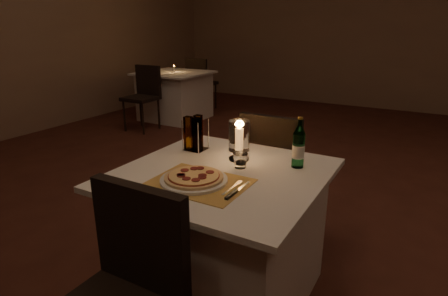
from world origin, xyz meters
The scene contains 18 objects.
floor centered at (0.00, 0.00, -0.01)m, with size 8.00×10.00×0.02m, color #4A2117.
wall_back centered at (0.00, 5.01, 1.50)m, with size 8.00×0.02×3.00m, color #86664D.
main_table centered at (-0.04, -0.65, 0.37)m, with size 1.00×1.00×0.74m.
chair_near centered at (-0.04, -1.36, 0.55)m, with size 0.42×0.42×0.90m.
chair_far centered at (-0.04, 0.07, 0.55)m, with size 0.42×0.42×0.90m.
placemat centered at (-0.06, -0.83, 0.74)m, with size 0.45×0.34×0.00m, color #C19243.
plate centered at (-0.09, -0.83, 0.75)m, with size 0.32×0.32×0.01m, color white.
pizza centered at (-0.09, -0.83, 0.77)m, with size 0.28×0.28×0.02m.
fork centered at (0.10, -0.79, 0.75)m, with size 0.02×0.18×0.00m.
knife centered at (0.14, -0.85, 0.75)m, with size 0.02×0.22×0.01m.
tumbler centered at (0.01, -0.55, 0.78)m, with size 0.08×0.08×0.08m, color white, non-canonical shape.
water_bottle centered at (0.27, -0.40, 0.85)m, with size 0.06×0.06×0.27m.
hurricane_candle centered at (-0.05, -0.45, 0.87)m, with size 0.11×0.11×0.22m.
cruet_caddy centered at (-0.35, -0.44, 0.84)m, with size 0.12×0.12×0.21m.
neighbor_table_left centered at (-2.75, 2.57, 0.37)m, with size 1.00×1.00×0.74m.
neighbor_chair_la centered at (-2.75, 1.85, 0.55)m, with size 0.42×0.42×0.90m.
neighbor_chair_lb centered at (-2.75, 3.28, 0.55)m, with size 0.42×0.42×0.90m.
neighbor_candle_left centered at (-2.75, 2.57, 0.79)m, with size 0.03×0.03×0.11m.
Camera 1 is at (0.83, -2.17, 1.45)m, focal length 30.00 mm.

